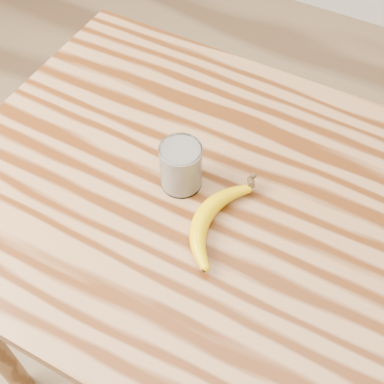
% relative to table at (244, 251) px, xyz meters
% --- Properties ---
extents(room, '(4.04, 4.04, 2.70)m').
position_rel_table_xyz_m(room, '(0.00, 0.00, 0.58)').
color(room, olive).
rests_on(room, ground).
extents(table, '(1.20, 0.80, 0.90)m').
position_rel_table_xyz_m(table, '(0.00, 0.00, 0.00)').
color(table, '#9D6C3F').
rests_on(table, ground).
extents(smoothie_glass, '(0.08, 0.08, 0.10)m').
position_rel_table_xyz_m(smoothie_glass, '(-0.15, 0.01, 0.18)').
color(smoothie_glass, white).
rests_on(smoothie_glass, table).
extents(banana, '(0.11, 0.28, 0.03)m').
position_rel_table_xyz_m(banana, '(-0.07, -0.05, 0.15)').
color(banana, '#E8B500').
rests_on(banana, table).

